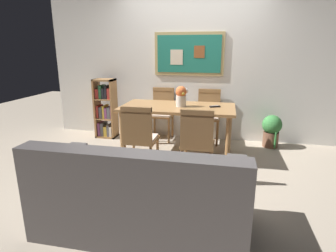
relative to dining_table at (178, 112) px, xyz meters
The scene contains 12 objects.
ground_plane 0.81m from the dining_table, 78.14° to the right, with size 12.00×12.00×0.00m, color tan.
wall_back_with_painting 1.15m from the dining_table, 84.46° to the left, with size 5.20×0.14×2.60m.
dining_table is the anchor object (origin of this frame).
dining_chair_near_left 0.86m from the dining_table, 114.36° to the right, with size 0.40×0.41×0.91m.
dining_chair_near_right 0.90m from the dining_table, 64.54° to the right, with size 0.40×0.41×0.91m.
dining_chair_far_left 0.88m from the dining_table, 118.44° to the left, with size 0.40×0.41×0.91m.
dining_chair_far_right 0.86m from the dining_table, 61.25° to the left, with size 0.40×0.41×0.91m.
leather_couch 1.93m from the dining_table, 89.70° to the right, with size 1.80×0.84×0.84m.
bookshelf 1.57m from the dining_table, 156.57° to the left, with size 0.36×0.28×1.06m.
potted_ivy 1.64m from the dining_table, 24.59° to the left, with size 0.31×0.31×0.54m.
flower_vase 0.26m from the dining_table, 20.38° to the right, with size 0.18×0.16×0.30m.
tv_remote 0.55m from the dining_table, ahead, with size 0.16×0.11×0.02m.
Camera 1 is at (0.59, -3.50, 1.57)m, focal length 29.54 mm.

